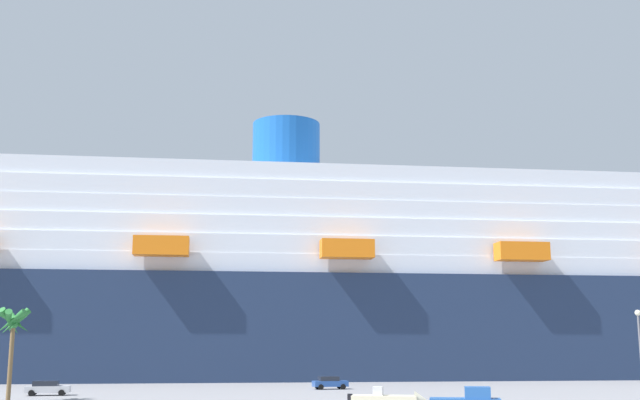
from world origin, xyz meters
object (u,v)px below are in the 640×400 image
palm_tree (13,326)px  street_lamp (640,343)px  cruise_ship (503,294)px  parked_car_blue_suv (330,382)px  parked_car_silver_sedan (47,388)px

palm_tree → street_lamp: bearing=-7.1°
palm_tree → cruise_ship: bearing=40.3°
street_lamp → parked_car_blue_suv: 38.79m
cruise_ship → parked_car_silver_sedan: 81.02m
cruise_ship → street_lamp: size_ratio=31.96×
cruise_ship → parked_car_silver_sedan: (-64.49, -47.17, -13.44)m
palm_tree → parked_car_blue_suv: palm_tree is taller
palm_tree → parked_car_silver_sedan: (1.29, 8.58, -6.51)m
parked_car_blue_suv → parked_car_silver_sedan: bearing=-161.6°
street_lamp → parked_car_silver_sedan: 61.85m
parked_car_silver_sedan → palm_tree: bearing=-98.5°
street_lamp → parked_car_silver_sedan: street_lamp is taller
palm_tree → parked_car_blue_suv: bearing=30.1°
cruise_ship → palm_tree: bearing=-139.7°
palm_tree → street_lamp: (60.80, -7.55, -1.70)m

